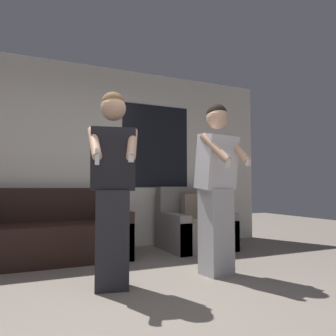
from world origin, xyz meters
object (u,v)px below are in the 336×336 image
(couch, at_px, (44,235))
(armchair, at_px, (194,227))
(person_left, at_px, (112,185))
(person_right, at_px, (217,185))

(couch, distance_m, armchair, 2.07)
(couch, bearing_deg, armchair, -1.58)
(couch, relative_size, armchair, 2.17)
(couch, relative_size, person_left, 1.14)
(person_right, bearing_deg, person_left, -178.81)
(armchair, distance_m, person_left, 2.20)
(couch, distance_m, person_right, 2.22)
(person_left, bearing_deg, person_right, 1.19)
(couch, xyz_separation_m, armchair, (2.07, -0.06, -0.00))
(armchair, bearing_deg, couch, 178.42)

